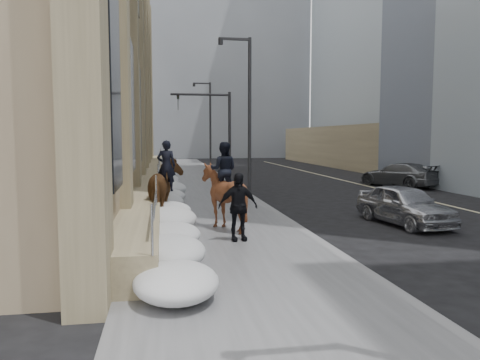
% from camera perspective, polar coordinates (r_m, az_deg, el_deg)
% --- Properties ---
extents(ground, '(140.00, 140.00, 0.00)m').
position_cam_1_polar(ground, '(10.57, -0.35, -10.86)').
color(ground, black).
rests_on(ground, ground).
extents(sidewalk, '(5.00, 80.00, 0.12)m').
position_cam_1_polar(sidewalk, '(20.29, -4.83, -2.90)').
color(sidewalk, '#535355').
rests_on(sidewalk, ground).
extents(curb, '(0.24, 80.00, 0.12)m').
position_cam_1_polar(curb, '(20.66, 2.44, -2.73)').
color(curb, slate).
rests_on(curb, ground).
extents(lane_line, '(0.15, 70.00, 0.01)m').
position_cam_1_polar(lane_line, '(23.58, 21.54, -2.24)').
color(lane_line, '#BFB78C').
rests_on(lane_line, ground).
extents(limestone_building, '(6.10, 44.00, 18.00)m').
position_cam_1_polar(limestone_building, '(30.79, -16.77, 16.22)').
color(limestone_building, '#8A755A').
rests_on(limestone_building, ground).
extents(bg_building_mid, '(30.00, 12.00, 28.00)m').
position_cam_1_polar(bg_building_mid, '(71.11, -4.97, 14.20)').
color(bg_building_mid, slate).
rests_on(bg_building_mid, ground).
extents(bg_building_far, '(24.00, 12.00, 20.00)m').
position_cam_1_polar(bg_building_far, '(82.44, -12.67, 10.05)').
color(bg_building_far, gray).
rests_on(bg_building_far, ground).
extents(streetlight_mid, '(1.71, 0.24, 8.00)m').
position_cam_1_polar(streetlight_mid, '(24.47, 0.81, 9.12)').
color(streetlight_mid, '#2D2D30').
rests_on(streetlight_mid, ground).
extents(streetlight_far, '(1.71, 0.24, 8.00)m').
position_cam_1_polar(streetlight_far, '(44.27, -3.85, 7.38)').
color(streetlight_far, '#2D2D30').
rests_on(streetlight_far, ground).
extents(traffic_signal, '(4.10, 0.22, 6.00)m').
position_cam_1_polar(traffic_signal, '(32.25, -2.92, 7.16)').
color(traffic_signal, '#2D2D30').
rests_on(traffic_signal, ground).
extents(snow_bank, '(1.70, 18.10, 0.76)m').
position_cam_1_polar(snow_bank, '(18.30, -8.80, -2.54)').
color(snow_bank, silver).
rests_on(snow_bank, sidewalk).
extents(mounted_horse_left, '(1.29, 2.54, 2.70)m').
position_cam_1_polar(mounted_horse_left, '(15.94, -9.01, -0.97)').
color(mounted_horse_left, '#442914').
rests_on(mounted_horse_left, sidewalk).
extents(mounted_horse_right, '(2.03, 2.17, 2.67)m').
position_cam_1_polar(mounted_horse_right, '(14.33, -2.04, -1.55)').
color(mounted_horse_right, '#4E2816').
rests_on(mounted_horse_right, sidewalk).
extents(pedestrian, '(1.13, 0.55, 1.86)m').
position_cam_1_polar(pedestrian, '(12.70, -0.26, -3.26)').
color(pedestrian, black).
rests_on(pedestrian, sidewalk).
extents(car_silver, '(2.12, 4.15, 1.35)m').
position_cam_1_polar(car_silver, '(16.61, 19.41, -2.85)').
color(car_silver, '#AAABB2').
rests_on(car_silver, ground).
extents(car_grey, '(3.86, 5.27, 1.42)m').
position_cam_1_polar(car_grey, '(29.16, 18.80, 0.61)').
color(car_grey, '#52555A').
rests_on(car_grey, ground).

